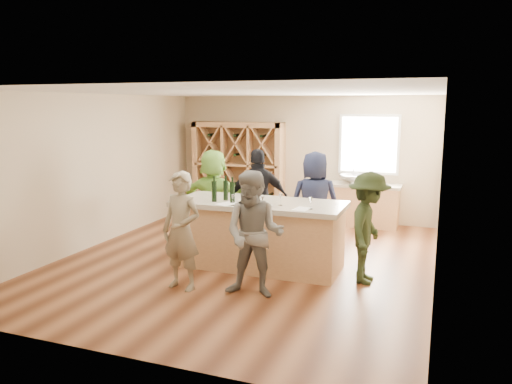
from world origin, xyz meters
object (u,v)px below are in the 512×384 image
(wine_bottle_d, at_px, (232,192))
(person_server, at_px, (368,228))
(wine_bottle_c, at_px, (226,190))
(wine_rack, at_px, (238,169))
(person_far_right, at_px, (315,203))
(wine_bottle_e, at_px, (244,191))
(sink, at_px, (352,179))
(tasting_counter_base, at_px, (259,237))
(person_far_mid, at_px, (259,199))
(wine_bottle_b, at_px, (214,191))
(person_far_left, at_px, (214,197))
(person_near_left, at_px, (181,231))
(person_near_right, at_px, (254,234))

(wine_bottle_d, distance_m, person_server, 2.15)
(person_server, bearing_deg, wine_bottle_c, 90.85)
(wine_rack, xyz_separation_m, wine_bottle_c, (1.27, -3.58, 0.14))
(person_server, xyz_separation_m, person_far_right, (-1.10, 1.19, 0.08))
(wine_rack, xyz_separation_m, wine_bottle_e, (1.59, -3.61, 0.15))
(sink, distance_m, tasting_counter_base, 3.57)
(person_far_mid, bearing_deg, tasting_counter_base, 87.64)
(wine_bottle_b, height_order, person_far_left, person_far_left)
(wine_bottle_b, relative_size, wine_bottle_e, 0.99)
(wine_bottle_e, height_order, person_near_left, person_near_left)
(person_near_right, relative_size, person_far_mid, 0.95)
(wine_rack, xyz_separation_m, person_far_mid, (1.44, -2.51, -0.19))
(wine_bottle_c, distance_m, person_far_left, 1.37)
(person_far_left, bearing_deg, wine_rack, -72.58)
(wine_bottle_e, xyz_separation_m, person_far_mid, (-0.15, 1.10, -0.33))
(wine_bottle_e, xyz_separation_m, person_far_left, (-1.06, 1.13, -0.35))
(wine_bottle_c, height_order, person_near_right, person_near_right)
(wine_bottle_b, bearing_deg, person_near_right, -42.25)
(wine_rack, xyz_separation_m, person_server, (3.55, -3.61, -0.27))
(tasting_counter_base, distance_m, wine_bottle_b, 1.03)
(wine_bottle_d, distance_m, person_far_mid, 1.26)
(wine_bottle_d, bearing_deg, person_near_left, -107.33)
(wine_bottle_c, xyz_separation_m, person_far_mid, (0.17, 1.07, -0.33))
(sink, distance_m, person_far_left, 3.24)
(sink, xyz_separation_m, wine_bottle_e, (-1.11, -3.54, 0.23))
(sink, xyz_separation_m, person_far_mid, (-1.26, -2.44, -0.10))
(wine_bottle_e, height_order, person_near_right, person_near_right)
(wine_bottle_d, relative_size, person_near_left, 0.19)
(wine_bottle_d, bearing_deg, person_far_mid, 90.44)
(wine_bottle_e, xyz_separation_m, person_near_left, (-0.47, -1.18, -0.40))
(wine_bottle_c, xyz_separation_m, person_far_right, (1.19, 1.16, -0.33))
(sink, bearing_deg, wine_rack, 178.51)
(person_server, distance_m, person_far_right, 1.62)
(person_server, relative_size, person_far_right, 0.91)
(sink, height_order, person_near_right, person_near_right)
(person_server, bearing_deg, person_far_mid, 64.11)
(person_near_left, relative_size, person_near_right, 0.97)
(person_near_right, xyz_separation_m, person_far_left, (-1.65, 2.22, 0.03))
(person_server, bearing_deg, tasting_counter_base, 87.74)
(wine_bottle_c, bearing_deg, wine_bottle_e, -5.29)
(tasting_counter_base, distance_m, person_near_left, 1.51)
(person_server, bearing_deg, wine_bottle_e, 91.60)
(sink, height_order, wine_bottle_e, wine_bottle_e)
(person_server, xyz_separation_m, person_far_mid, (-2.11, 1.10, 0.09))
(person_server, bearing_deg, wine_rack, 46.16)
(wine_bottle_c, relative_size, person_far_mid, 0.18)
(wine_bottle_b, relative_size, person_server, 0.20)
(wine_bottle_c, height_order, person_near_left, person_near_left)
(wine_bottle_c, relative_size, person_far_left, 0.18)
(wine_bottle_b, bearing_deg, wine_rack, 106.98)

